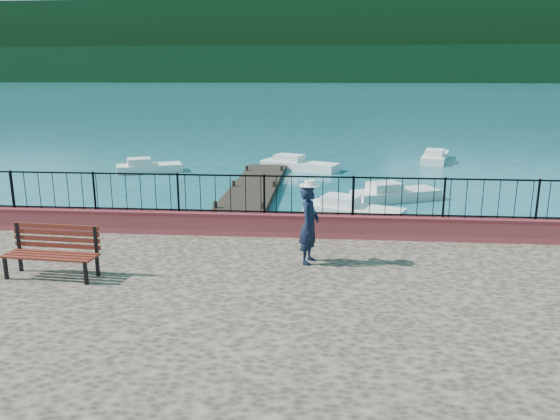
% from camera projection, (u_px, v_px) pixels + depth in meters
% --- Properties ---
extents(ground, '(2000.00, 2000.00, 0.00)m').
position_uv_depth(ground, '(258.00, 350.00, 10.58)').
color(ground, '#19596B').
rests_on(ground, ground).
extents(parapet, '(28.00, 0.46, 0.58)m').
position_uv_depth(parapet, '(276.00, 224.00, 13.79)').
color(parapet, '#B2404A').
rests_on(parapet, promenade).
extents(railing, '(27.00, 0.05, 0.95)m').
position_uv_depth(railing, '(276.00, 195.00, 13.60)').
color(railing, black).
rests_on(railing, parapet).
extents(dock, '(2.00, 16.00, 0.30)m').
position_uv_depth(dock, '(247.00, 200.00, 22.30)').
color(dock, '#2D231C').
rests_on(dock, ground).
extents(far_forest, '(900.00, 60.00, 18.00)m').
position_uv_depth(far_forest, '(328.00, 65.00, 298.04)').
color(far_forest, black).
rests_on(far_forest, ground).
extents(foothills, '(900.00, 120.00, 44.00)m').
position_uv_depth(foothills, '(328.00, 45.00, 352.79)').
color(foothills, black).
rests_on(foothills, ground).
extents(companion_hill, '(448.00, 384.00, 180.00)m').
position_uv_depth(companion_hill, '(554.00, 78.00, 532.52)').
color(companion_hill, '#142D23').
rests_on(companion_hill, ground).
extents(park_bench, '(1.91, 0.75, 1.04)m').
position_uv_depth(park_bench, '(53.00, 262.00, 10.98)').
color(park_bench, black).
rests_on(park_bench, promenade).
extents(person, '(0.55, 0.70, 1.70)m').
position_uv_depth(person, '(309.00, 225.00, 11.68)').
color(person, black).
rests_on(person, promenade).
extents(hat, '(0.44, 0.44, 0.12)m').
position_uv_depth(hat, '(310.00, 183.00, 11.46)').
color(hat, white).
rests_on(hat, person).
extents(boat_0, '(4.06, 1.64, 0.80)m').
position_uv_depth(boat_0, '(83.00, 223.00, 17.99)').
color(boat_0, silver).
rests_on(boat_0, ground).
extents(boat_1, '(3.82, 2.56, 0.80)m').
position_uv_depth(boat_1, '(354.00, 207.00, 20.06)').
color(boat_1, white).
rests_on(boat_1, ground).
extents(boat_2, '(3.86, 2.65, 0.80)m').
position_uv_depth(boat_2, '(396.00, 191.00, 22.87)').
color(boat_2, silver).
rests_on(boat_2, ground).
extents(boat_3, '(3.63, 2.50, 0.80)m').
position_uv_depth(boat_3, '(149.00, 165.00, 29.25)').
color(boat_3, silver).
rests_on(boat_3, ground).
extents(boat_4, '(4.50, 2.91, 0.80)m').
position_uv_depth(boat_4, '(300.00, 162.00, 30.08)').
color(boat_4, silver).
rests_on(boat_4, ground).
extents(boat_5, '(2.39, 4.45, 0.80)m').
position_uv_depth(boat_5, '(435.00, 154.00, 32.95)').
color(boat_5, silver).
rests_on(boat_5, ground).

